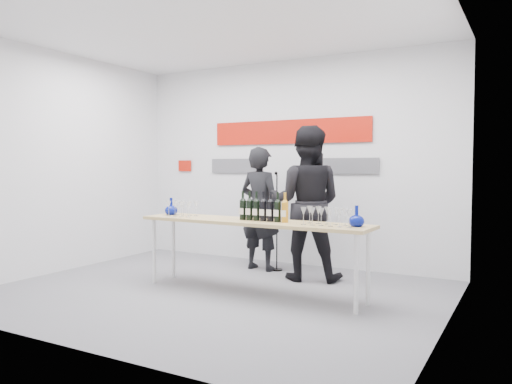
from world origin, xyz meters
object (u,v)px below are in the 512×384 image
Objects in this scene: presenter_right at (306,203)px; mic_stand at (277,240)px; presenter_left at (260,209)px; tasting_table at (252,226)px.

presenter_right reaches higher than mic_stand.
presenter_left is at bearing -32.05° from presenter_right.
mic_stand is (0.23, 0.06, -0.44)m from presenter_left.
presenter_right is 1.43× the size of mic_stand.
presenter_right is (0.79, -0.24, 0.12)m from presenter_left.
tasting_table is at bearing 59.36° from presenter_right.
mic_stand is at bearing -158.63° from presenter_left.
presenter_left is at bearing -168.73° from mic_stand.
presenter_left is (-0.53, 1.19, 0.08)m from tasting_table.
presenter_left reaches higher than mic_stand.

